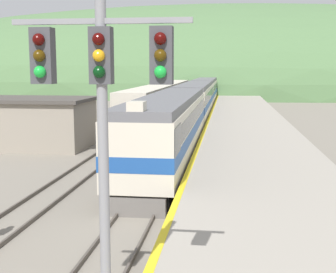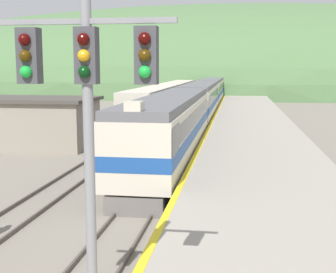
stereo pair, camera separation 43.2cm
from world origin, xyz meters
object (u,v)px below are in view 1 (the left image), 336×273
object	(u,v)px
express_train_lead_car	(169,127)
carriage_fourth	(211,86)
carriage_third	(205,91)
carriage_second	(195,101)
carriage_fifth	(214,82)
siding_train	(163,99)
signal_mast_main	(102,102)

from	to	relation	value
express_train_lead_car	carriage_fourth	size ratio (longest dim) A/B	1.01
carriage_third	carriage_second	bearing A→B (deg)	-90.00
carriage_fifth	siding_train	world-z (taller)	carriage_fifth
carriage_third	carriage_fourth	size ratio (longest dim) A/B	1.00
express_train_lead_car	carriage_fifth	bearing A→B (deg)	90.00
carriage_third	carriage_fifth	bearing A→B (deg)	90.00
carriage_second	siding_train	xyz separation A→B (m)	(-4.42, 6.77, -0.29)
carriage_fourth	signal_mast_main	xyz separation A→B (m)	(1.17, -83.95, 2.87)
express_train_lead_car	carriage_third	world-z (taller)	express_train_lead_car
carriage_third	carriage_fifth	xyz separation A→B (m)	(0.00, 43.19, 0.00)
express_train_lead_car	carriage_fifth	world-z (taller)	express_train_lead_car
express_train_lead_car	carriage_third	distance (m)	43.50
carriage_second	siding_train	size ratio (longest dim) A/B	0.53
carriage_third	carriage_fourth	bearing A→B (deg)	90.00
express_train_lead_car	carriage_third	size ratio (longest dim) A/B	1.01
carriage_second	siding_train	world-z (taller)	carriage_second
carriage_fifth	carriage_third	bearing A→B (deg)	-90.00
siding_train	signal_mast_main	distance (m)	47.96
carriage_fourth	siding_train	bearing A→B (deg)	-96.91
express_train_lead_car	signal_mast_main	size ratio (longest dim) A/B	2.81
siding_train	signal_mast_main	world-z (taller)	signal_mast_main
carriage_second	carriage_fifth	size ratio (longest dim) A/B	1.00
carriage_second	carriage_fourth	xyz separation A→B (m)	(0.00, 43.19, 0.00)
express_train_lead_car	carriage_fourth	xyz separation A→B (m)	(0.00, 65.09, -0.01)
carriage_fifth	siding_train	xyz separation A→B (m)	(-4.42, -58.02, -0.29)
carriage_third	siding_train	bearing A→B (deg)	-106.59
carriage_fourth	carriage_fifth	xyz separation A→B (m)	(0.00, 21.60, 0.00)
carriage_fifth	carriage_second	bearing A→B (deg)	-90.00
carriage_fourth	carriage_fifth	size ratio (longest dim) A/B	1.00
express_train_lead_car	carriage_second	distance (m)	21.90
carriage_fifth	signal_mast_main	bearing A→B (deg)	-89.37
express_train_lead_car	carriage_fifth	xyz separation A→B (m)	(0.00, 86.69, -0.01)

